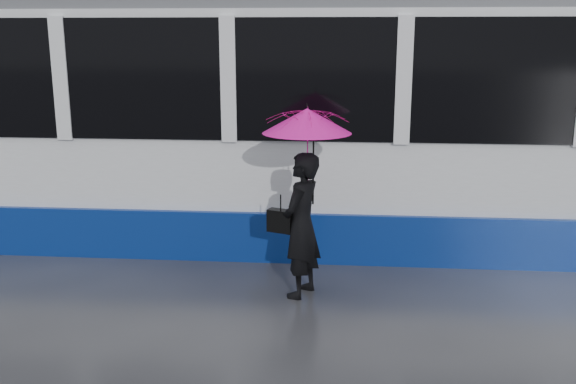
{
  "coord_description": "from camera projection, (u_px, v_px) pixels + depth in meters",
  "views": [
    {
      "loc": [
        1.3,
        -6.12,
        2.69
      ],
      "look_at": [
        0.73,
        0.39,
        1.1
      ],
      "focal_mm": 40.0,
      "sensor_mm": 36.0,
      "label": 1
    }
  ],
  "objects": [
    {
      "name": "ground",
      "position": [
        215.0,
        302.0,
        6.67
      ],
      "size": [
        90.0,
        90.0,
        0.0
      ],
      "primitive_type": "plane",
      "color": "#27272C",
      "rests_on": "ground"
    },
    {
      "name": "rails",
      "position": [
        249.0,
        231.0,
        9.09
      ],
      "size": [
        34.0,
        1.51,
        0.02
      ],
      "color": "#3F3D38",
      "rests_on": "ground"
    },
    {
      "name": "tram",
      "position": [
        138.0,
        115.0,
        8.83
      ],
      "size": [
        26.0,
        2.56,
        3.35
      ],
      "color": "white",
      "rests_on": "ground"
    },
    {
      "name": "handbag",
      "position": [
        281.0,
        221.0,
        6.72
      ],
      "size": [
        0.3,
        0.21,
        0.42
      ],
      "rotation": [
        0.0,
        0.0,
        -0.37
      ],
      "color": "black",
      "rests_on": "ground"
    },
    {
      "name": "umbrella",
      "position": [
        307.0,
        138.0,
        6.47
      ],
      "size": [
        1.17,
        1.17,
        1.04
      ],
      "rotation": [
        0.0,
        0.0,
        -0.37
      ],
      "color": "#F51471",
      "rests_on": "ground"
    },
    {
      "name": "woman",
      "position": [
        301.0,
        225.0,
        6.69
      ],
      "size": [
        0.55,
        0.66,
        1.54
      ],
      "primitive_type": "imported",
      "rotation": [
        0.0,
        0.0,
        -1.94
      ],
      "color": "black",
      "rests_on": "ground"
    }
  ]
}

